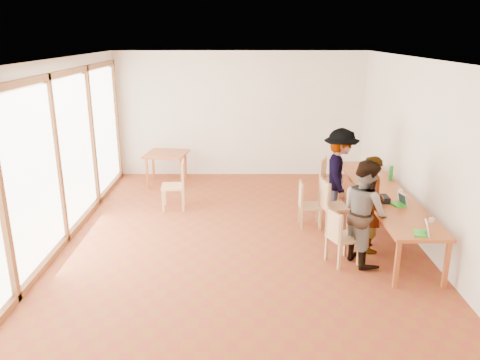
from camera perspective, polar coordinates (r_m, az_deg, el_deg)
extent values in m
plane|color=#943B23|center=(8.01, -0.02, -7.52)|extent=(8.00, 8.00, 0.00)
cube|color=white|center=(11.42, 0.01, 7.97)|extent=(6.00, 0.10, 3.00)
cube|color=white|center=(3.77, -0.13, -12.56)|extent=(6.00, 0.10, 3.00)
cube|color=white|center=(8.08, 21.81, 2.70)|extent=(0.10, 8.00, 3.00)
cube|color=white|center=(8.07, -21.56, 2.72)|extent=(0.10, 8.00, 3.00)
cube|color=white|center=(7.27, -0.02, 14.58)|extent=(6.00, 8.00, 0.04)
cube|color=#A65124|center=(8.52, 17.05, -1.52)|extent=(0.80, 4.00, 0.05)
cube|color=#A65124|center=(6.86, 18.58, -9.79)|extent=(0.06, 0.06, 0.70)
cube|color=#A65124|center=(10.34, 12.06, 0.00)|extent=(0.06, 0.06, 0.70)
cube|color=#A65124|center=(7.10, 23.86, -9.45)|extent=(0.06, 0.06, 0.70)
cube|color=#A65124|center=(10.50, 15.69, -0.01)|extent=(0.06, 0.06, 0.70)
cube|color=#A65124|center=(10.93, -8.98, 3.17)|extent=(0.90, 0.90, 0.05)
cube|color=#A65124|center=(10.73, -11.25, 0.69)|extent=(0.05, 0.05, 0.70)
cube|color=#A65124|center=(11.47, -10.52, 1.82)|extent=(0.05, 0.05, 0.70)
cube|color=#A65124|center=(10.61, -7.12, 0.70)|extent=(0.05, 0.05, 0.70)
cube|color=#A65124|center=(11.35, -6.65, 1.84)|extent=(0.05, 0.05, 0.70)
cube|color=tan|center=(7.33, 12.48, -6.89)|extent=(0.53, 0.53, 0.04)
cube|color=tan|center=(7.14, 11.38, -5.46)|extent=(0.19, 0.39, 0.42)
cube|color=tan|center=(8.46, 11.47, -3.22)|extent=(0.52, 0.52, 0.04)
cube|color=tan|center=(8.30, 10.30, -1.70)|extent=(0.13, 0.44, 0.46)
cube|color=tan|center=(8.57, 8.55, -3.14)|extent=(0.39, 0.39, 0.04)
cube|color=tan|center=(8.47, 7.44, -1.74)|extent=(0.04, 0.39, 0.41)
cube|color=tan|center=(9.89, 11.08, -0.21)|extent=(0.57, 0.57, 0.04)
cube|color=tan|center=(9.86, 10.07, 1.28)|extent=(0.21, 0.41, 0.45)
cube|color=tan|center=(9.41, -8.15, -0.78)|extent=(0.49, 0.49, 0.04)
cube|color=tan|center=(9.32, -6.96, 0.76)|extent=(0.08, 0.46, 0.48)
imported|color=gray|center=(7.74, 15.78, -2.84)|extent=(0.42, 0.60, 1.58)
imported|color=gray|center=(7.31, 14.95, -3.79)|extent=(0.83, 0.94, 1.62)
imported|color=gray|center=(8.98, 12.05, 0.74)|extent=(0.81, 1.20, 1.72)
cube|color=green|center=(6.92, 21.10, -6.07)|extent=(0.22, 0.27, 0.02)
cube|color=white|center=(6.90, 21.86, -5.46)|extent=(0.12, 0.23, 0.19)
cube|color=green|center=(7.92, 18.67, -2.84)|extent=(0.23, 0.28, 0.03)
cube|color=white|center=(7.94, 19.23, -2.17)|extent=(0.13, 0.23, 0.20)
cube|color=green|center=(9.72, 15.41, 1.16)|extent=(0.23, 0.27, 0.02)
cube|color=white|center=(9.68, 15.91, 1.56)|extent=(0.14, 0.21, 0.19)
imported|color=yellow|center=(9.66, 15.06, 1.29)|extent=(0.12, 0.12, 0.09)
cylinder|color=#15811F|center=(9.15, 17.95, 0.77)|extent=(0.07, 0.07, 0.28)
cylinder|color=silver|center=(8.45, 18.96, -1.37)|extent=(0.07, 0.07, 0.09)
cylinder|color=white|center=(7.40, 22.32, -4.54)|extent=(0.08, 0.08, 0.06)
cube|color=#B82C7C|center=(9.93, 14.71, 1.54)|extent=(0.05, 0.10, 0.01)
cube|color=black|center=(8.01, 17.08, -2.20)|extent=(0.16, 0.26, 0.09)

